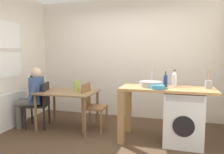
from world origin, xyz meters
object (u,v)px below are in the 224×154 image
Objects in this scene: vase at (77,86)px; chair_opposite at (91,104)px; bottle_tall_green at (165,80)px; utensil_crock at (208,84)px; mixing_bowl at (157,87)px; dining_table at (68,96)px; chair_person_seat at (41,102)px; seated_person at (33,94)px; washing_machine at (183,118)px; bottle_squat_brown at (174,79)px.

chair_opposite is at bearing -8.87° from vase.
utensil_crock is at bearing -3.35° from bottle_tall_green.
mixing_bowl is at bearing -162.00° from utensil_crock.
dining_table is 0.57m from chair_person_seat.
seated_person is 4.76× the size of bottle_tall_green.
bottle_tall_green is 0.32m from mixing_bowl.
washing_machine is 0.67m from utensil_crock.
mixing_bowl reaches higher than chair_opposite.
seated_person reaches higher than vase.
dining_table is 5.30× the size of vase.
bottle_squat_brown reaches higher than chair_opposite.
washing_machine is at bearing 26.20° from mixing_bowl.
bottle_squat_brown is 1.26× the size of mixing_bowl.
chair_person_seat is at bearing -179.97° from utensil_crock.
mixing_bowl reaches higher than chair_person_seat.
seated_person is at bearing -178.02° from bottle_tall_green.
seated_person is 0.90m from vase.
chair_person_seat is 2.34m from mixing_bowl.
bottle_squat_brown is (1.51, -0.03, 0.54)m from chair_opposite.
mixing_bowl is 1.08× the size of vase.
vase is (0.15, 0.10, 0.20)m from dining_table.
dining_table is 2.15m from washing_machine.
bottle_tall_green is (-0.29, 0.09, 0.60)m from washing_machine.
dining_table is 0.27m from vase.
vase is at bearing -92.99° from chair_person_seat.
bottle_tall_green is 0.89× the size of bottle_squat_brown.
washing_machine reaches higher than dining_table.
mixing_bowl is at bearing -153.80° from washing_machine.
chair_person_seat and chair_opposite have the same top height.
bottle_tall_green is at bearing -105.29° from seated_person.
bottle_tall_green is 1.71m from vase.
bottle_squat_brown is at bearing -2.51° from vase.
bottle_tall_green is 1.13× the size of mixing_bowl.
vase is (0.85, 0.23, 0.17)m from seated_person.
chair_opposite is 4.34× the size of vase.
vase is at bearing 33.69° from dining_table.
vase is at bearing -99.51° from chair_opposite.
washing_machine is at bearing -3.44° from dining_table.
bottle_squat_brown is (2.69, 0.15, 0.38)m from seated_person.
bottle_squat_brown is 0.44m from mixing_bowl.
mixing_bowl reaches higher than washing_machine.
bottle_squat_brown reaches higher than mixing_bowl.
chair_opposite is 1.47m from bottle_tall_green.
chair_person_seat is 3.57× the size of bottle_tall_green.
mixing_bowl reaches higher than vase.
dining_table is at bearing 176.56° from washing_machine.
chair_person_seat is 3.19× the size of bottle_squat_brown.
chair_person_seat is 2.45m from bottle_tall_green.
dining_table is 1.28× the size of washing_machine.
mixing_bowl is (-0.40, -0.20, 0.52)m from washing_machine.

